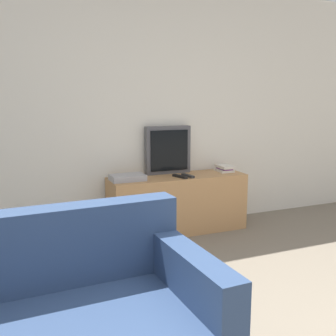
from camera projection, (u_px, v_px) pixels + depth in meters
The scene contains 7 objects.
wall_back at pixel (131, 110), 4.11m from camera, with size 9.00×0.06×2.60m.
tv_stand at pixel (178, 204), 4.20m from camera, with size 1.47×0.44×0.61m.
television at pixel (168, 150), 4.24m from camera, with size 0.51×0.09×0.52m.
book_stack at pixel (225, 168), 4.40m from camera, with size 0.17×0.22×0.07m.
remote_on_stand at pixel (188, 176), 4.10m from camera, with size 0.07×0.19×0.02m.
remote_secondary at pixel (180, 176), 4.06m from camera, with size 0.10×0.20×0.02m.
set_top_box at pixel (127, 178), 3.91m from camera, with size 0.34×0.23×0.06m.
Camera 1 is at (-1.26, -0.95, 1.41)m, focal length 42.00 mm.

